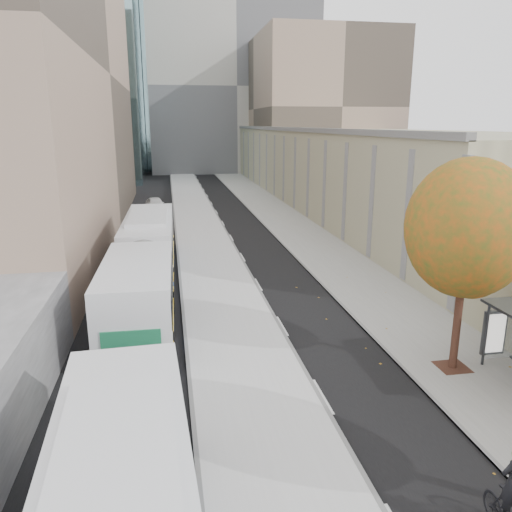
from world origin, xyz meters
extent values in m
cube|color=silver|center=(-3.88, 35.00, 0.07)|extent=(4.25, 150.00, 0.15)
cube|color=gray|center=(4.12, 35.00, 0.04)|extent=(4.75, 150.00, 0.08)
cube|color=#9B9778|center=(15.50, 64.00, 4.00)|extent=(18.00, 92.00, 8.00)
cube|color=#A4A198|center=(6.00, 96.00, 15.00)|extent=(30.00, 18.00, 30.00)
cylinder|color=#311B13|center=(3.60, 13.00, 1.70)|extent=(0.28, 0.28, 3.24)
sphere|color=#25571B|center=(3.60, 13.00, 5.26)|extent=(4.20, 4.20, 4.20)
cube|color=silver|center=(-7.70, 23.92, 1.61)|extent=(3.10, 19.40, 3.23)
cube|color=black|center=(-7.70, 23.92, 2.20)|extent=(3.14, 18.62, 1.12)
cube|color=#1A6944|center=(-7.70, 14.27, 1.24)|extent=(2.04, 0.09, 1.25)
imported|color=silver|center=(-7.75, 49.82, 0.70)|extent=(2.30, 4.31, 1.40)
camera|label=1|loc=(-6.35, -2.10, 8.70)|focal=35.00mm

